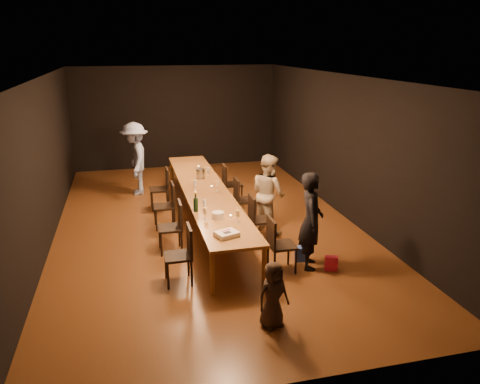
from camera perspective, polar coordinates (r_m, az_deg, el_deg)
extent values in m
plane|color=#402510|center=(9.83, -4.17, -3.85)|extent=(10.00, 10.00, 0.00)
cube|color=black|center=(14.27, -7.79, 9.01)|extent=(6.00, 0.04, 3.00)
cube|color=black|center=(4.78, 5.89, -8.37)|extent=(6.00, 0.04, 3.00)
cube|color=black|center=(9.39, -22.75, 3.37)|extent=(0.04, 10.00, 3.00)
cube|color=black|center=(10.30, 12.38, 5.49)|extent=(0.04, 10.00, 3.00)
cube|color=silver|center=(9.18, -4.59, 13.87)|extent=(6.00, 10.00, 0.04)
cube|color=brown|center=(9.59, -4.26, 0.18)|extent=(0.90, 6.00, 0.05)
cylinder|color=brown|center=(7.02, -3.37, -9.89)|extent=(0.08, 0.08, 0.70)
cylinder|color=brown|center=(7.19, 2.99, -9.19)|extent=(0.08, 0.08, 0.70)
cylinder|color=brown|center=(12.41, -8.33, 2.28)|extent=(0.08, 0.08, 0.70)
cylinder|color=brown|center=(12.51, -4.68, 2.53)|extent=(0.08, 0.08, 0.70)
imported|color=black|center=(7.77, 8.66, -3.47)|extent=(0.55, 0.69, 1.64)
imported|color=beige|center=(9.23, 3.47, -0.14)|extent=(0.82, 0.92, 1.56)
imported|color=#7D92C1|center=(11.80, -12.63, 3.98)|extent=(0.68, 1.17, 1.79)
imported|color=#3B2C21|center=(6.27, 4.07, -12.39)|extent=(0.51, 0.40, 0.91)
cube|color=#D6204C|center=(7.96, 11.04, -8.54)|extent=(0.23, 0.18, 0.25)
cube|color=#2848AD|center=(8.20, 7.46, -7.49)|extent=(0.24, 0.18, 0.26)
cube|color=white|center=(7.24, -1.62, -5.15)|extent=(0.40, 0.36, 0.08)
cube|color=black|center=(7.20, -1.58, -4.95)|extent=(0.14, 0.12, 0.00)
cube|color=red|center=(7.29, -1.74, -4.67)|extent=(0.17, 0.09, 0.00)
cylinder|color=white|center=(7.96, -2.71, -2.86)|extent=(0.22, 0.22, 0.12)
cylinder|color=#AEAFB3|center=(10.39, -4.84, 2.28)|extent=(0.24, 0.24, 0.21)
cylinder|color=#B2B7B2|center=(8.04, -1.16, -2.97)|extent=(0.05, 0.05, 0.03)
cylinder|color=#B2B7B2|center=(9.70, -3.49, 0.64)|extent=(0.05, 0.05, 0.03)
cylinder|color=#B2B7B2|center=(11.33, -5.08, 3.09)|extent=(0.05, 0.05, 0.03)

